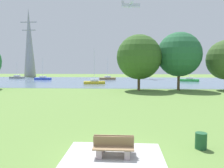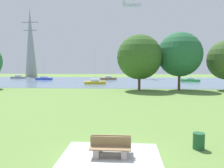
# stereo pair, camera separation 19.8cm
# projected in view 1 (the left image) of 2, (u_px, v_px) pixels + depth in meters

# --- Properties ---
(ground_plane) EXTENTS (160.00, 160.00, 0.00)m
(ground_plane) POSITION_uv_depth(u_px,v_px,m) (122.00, 94.00, 31.81)
(ground_plane) COLOR olive
(concrete_pad) EXTENTS (4.40, 3.20, 0.10)m
(concrete_pad) POSITION_uv_depth(u_px,v_px,m) (114.00, 156.00, 9.92)
(concrete_pad) COLOR #B0B0B0
(concrete_pad) RESTS_ON ground
(bench_facing_water) EXTENTS (1.80, 0.48, 0.89)m
(bench_facing_water) POSITION_uv_depth(u_px,v_px,m) (114.00, 145.00, 10.15)
(bench_facing_water) COLOR #A89392
(bench_facing_water) RESTS_ON concrete_pad
(bench_facing_inland) EXTENTS (1.80, 0.48, 0.89)m
(bench_facing_inland) POSITION_uv_depth(u_px,v_px,m) (113.00, 149.00, 9.62)
(bench_facing_inland) COLOR #A89392
(bench_facing_inland) RESTS_ON concrete_pad
(litter_bin) EXTENTS (0.56, 0.56, 0.80)m
(litter_bin) POSITION_uv_depth(u_px,v_px,m) (201.00, 141.00, 10.92)
(litter_bin) COLOR #1E512D
(litter_bin) RESTS_ON ground
(water_surface) EXTENTS (140.00, 40.00, 0.02)m
(water_surface) POSITION_uv_depth(u_px,v_px,m) (124.00, 81.00, 59.66)
(water_surface) COLOR slate
(water_surface) RESTS_ON ground
(sailboat_green) EXTENTS (5.01, 2.48, 5.57)m
(sailboat_green) POSITION_uv_depth(u_px,v_px,m) (189.00, 80.00, 58.53)
(sailboat_green) COLOR green
(sailboat_green) RESTS_ON water_surface
(sailboat_gray) EXTENTS (4.86, 1.69, 5.19)m
(sailboat_gray) POSITION_uv_depth(u_px,v_px,m) (17.00, 77.00, 72.81)
(sailboat_gray) COLOR gray
(sailboat_gray) RESTS_ON water_surface
(sailboat_blue) EXTENTS (4.91, 1.91, 6.67)m
(sailboat_blue) POSITION_uv_depth(u_px,v_px,m) (43.00, 78.00, 65.42)
(sailboat_blue) COLOR blue
(sailboat_blue) RESTS_ON water_surface
(sailboat_yellow) EXTENTS (4.98, 2.29, 7.98)m
(sailboat_yellow) POSITION_uv_depth(u_px,v_px,m) (94.00, 82.00, 50.25)
(sailboat_yellow) COLOR yellow
(sailboat_yellow) RESTS_ON water_surface
(sailboat_brown) EXTENTS (5.03, 2.91, 6.62)m
(sailboat_brown) POSITION_uv_depth(u_px,v_px,m) (107.00, 78.00, 66.35)
(sailboat_brown) COLOR brown
(sailboat_brown) RESTS_ON water_surface
(tree_mid_shore) EXTENTS (7.46, 7.46, 9.29)m
(tree_mid_shore) POSITION_uv_depth(u_px,v_px,m) (139.00, 57.00, 36.80)
(tree_mid_shore) COLOR brown
(tree_mid_shore) RESTS_ON ground
(tree_east_near) EXTENTS (7.44, 7.44, 9.74)m
(tree_east_near) POSITION_uv_depth(u_px,v_px,m) (179.00, 54.00, 37.19)
(tree_east_near) COLOR brown
(tree_east_near) RESTS_ON ground
(electricity_pylon) EXTENTS (6.40, 4.40, 25.93)m
(electricity_pylon) POSITION_uv_depth(u_px,v_px,m) (29.00, 43.00, 85.05)
(electricity_pylon) COLOR gray
(electricity_pylon) RESTS_ON ground
(light_aircraft) EXTENTS (6.48, 8.47, 2.10)m
(light_aircraft) POSITION_uv_depth(u_px,v_px,m) (131.00, 5.00, 76.35)
(light_aircraft) COLOR silver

